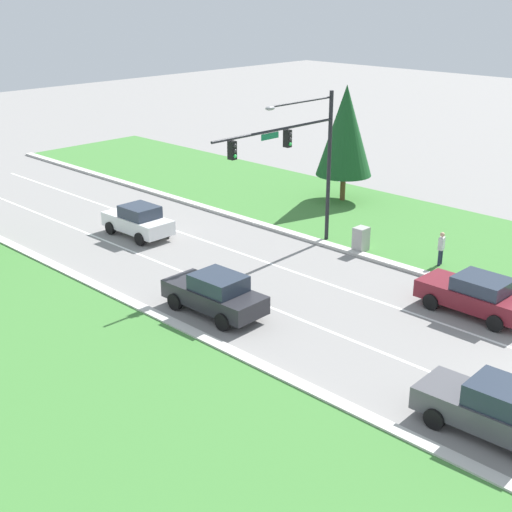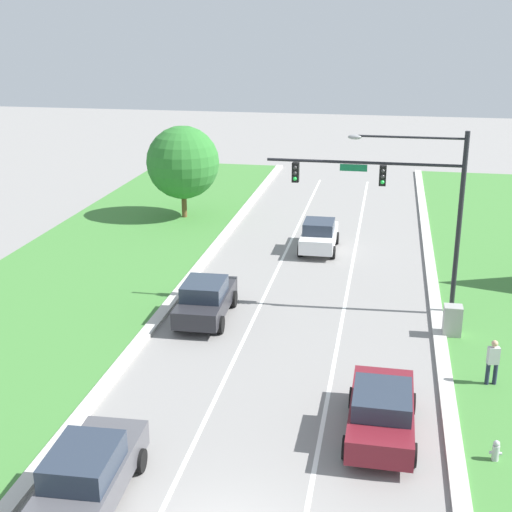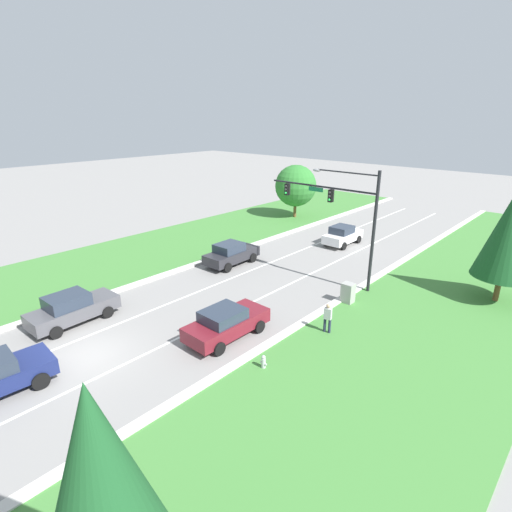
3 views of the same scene
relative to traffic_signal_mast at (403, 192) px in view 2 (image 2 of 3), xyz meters
name	(u,v)px [view 2 (image 2 of 3)]	position (x,y,z in m)	size (l,w,h in m)	color
traffic_signal_mast	(403,192)	(0.00, 0.00, 0.00)	(7.96, 0.41, 7.66)	black
charcoal_sedan	(206,299)	(-7.69, -2.37, -4.27)	(2.09, 4.49, 1.70)	#28282D
burgundy_sedan	(381,411)	(-0.41, -9.86, -4.31)	(2.08, 4.55, 1.61)	maroon
white_sedan	(319,235)	(-4.05, 7.55, -4.29)	(1.96, 4.13, 1.68)	white
graphite_sedan	(88,475)	(-7.64, -14.40, -4.28)	(2.12, 4.70, 1.71)	#4C4C51
utility_cabinet	(452,321)	(2.16, -2.29, -4.49)	(0.70, 0.60, 1.27)	#9E9E99
pedestrian	(493,361)	(3.18, -6.13, -4.19)	(0.42, 0.30, 1.69)	#232842
fire_hydrant	(496,452)	(2.77, -10.64, -4.78)	(0.34, 0.20, 0.70)	#B7B7BC
oak_near_left_tree	(183,162)	(-12.91, 12.48, -1.64)	(4.42, 4.42, 5.70)	brown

